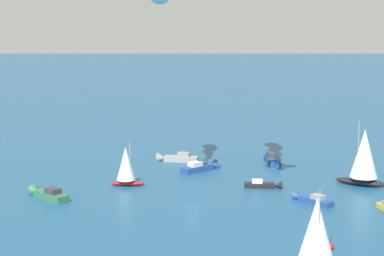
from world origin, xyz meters
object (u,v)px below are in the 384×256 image
object	(u,v)px
sailboat_trailing	(126,166)
motorboat_outer_ring_a	(47,194)
motorboat_near_centre	(265,185)
sailboat_outer_ring_d	(317,232)
sailboat_far_port	(364,157)
motorboat_inshore	(176,158)
marker_buoy	(331,246)
motorboat_ahead	(202,167)
motorboat_mid_cluster	(273,160)
motorboat_outer_ring_c	(311,199)

from	to	relation	value
sailboat_trailing	motorboat_outer_ring_a	size ratio (longest dim) A/B	0.91
motorboat_near_centre	sailboat_outer_ring_d	distance (m)	46.11
sailboat_far_port	motorboat_inshore	world-z (taller)	sailboat_far_port
marker_buoy	motorboat_ahead	bearing A→B (deg)	-88.79
motorboat_near_centre	sailboat_trailing	bearing A→B (deg)	-21.98
motorboat_outer_ring_a	marker_buoy	distance (m)	58.84
motorboat_inshore	motorboat_ahead	world-z (taller)	motorboat_inshore
motorboat_near_centre	motorboat_mid_cluster	xyz separation A→B (m)	(-12.28, -21.86, 0.23)
motorboat_ahead	motorboat_outer_ring_a	bearing A→B (deg)	20.34
sailboat_outer_ring_d	motorboat_outer_ring_c	bearing A→B (deg)	-117.86
motorboat_mid_cluster	motorboat_outer_ring_c	distance (m)	36.50
motorboat_outer_ring_c	marker_buoy	world-z (taller)	motorboat_outer_ring_c
sailboat_trailing	motorboat_mid_cluster	bearing A→B (deg)	-165.33
motorboat_inshore	marker_buoy	xyz separation A→B (m)	(-4.24, 70.10, -0.46)
motorboat_inshore	motorboat_ahead	bearing A→B (deg)	103.91
sailboat_far_port	sailboat_outer_ring_d	size ratio (longest dim) A/B	1.20
motorboat_near_centre	marker_buoy	distance (m)	38.24
sailboat_far_port	sailboat_outer_ring_d	bearing A→B (deg)	49.35
sailboat_trailing	motorboat_ahead	world-z (taller)	sailboat_trailing
sailboat_far_port	motorboat_ahead	xyz separation A→B (m)	(28.78, -24.95, -5.60)
sailboat_trailing	motorboat_outer_ring_a	xyz separation A→B (m)	(17.46, 5.20, -3.57)
sailboat_far_port	motorboat_ahead	distance (m)	38.50
motorboat_mid_cluster	sailboat_outer_ring_d	distance (m)	70.63
motorboat_outer_ring_c	sailboat_outer_ring_d	size ratio (longest dim) A/B	0.77
sailboat_trailing	motorboat_outer_ring_a	bearing A→B (deg)	16.59
motorboat_outer_ring_c	sailboat_outer_ring_d	world-z (taller)	sailboat_outer_ring_d
motorboat_near_centre	motorboat_outer_ring_c	size ratio (longest dim) A/B	0.90
sailboat_trailing	motorboat_outer_ring_c	xyz separation A→B (m)	(-31.66, 24.92, -3.72)
motorboat_outer_ring_a	motorboat_near_centre	bearing A→B (deg)	172.35
motorboat_ahead	motorboat_outer_ring_c	world-z (taller)	motorboat_ahead
motorboat_ahead	sailboat_outer_ring_d	bearing A→B (deg)	85.52
sailboat_trailing	motorboat_mid_cluster	xyz separation A→B (m)	(-40.30, -10.55, -3.55)
sailboat_far_port	sailboat_outer_ring_d	xyz separation A→B (m)	(33.82, 39.39, -1.09)
motorboat_ahead	motorboat_mid_cluster	size ratio (longest dim) A/B	0.97
motorboat_outer_ring_c	sailboat_outer_ring_d	bearing A→B (deg)	62.14
sailboat_far_port	sailboat_outer_ring_d	distance (m)	51.93
motorboat_inshore	motorboat_outer_ring_a	distance (m)	43.77
motorboat_outer_ring_a	sailboat_trailing	bearing A→B (deg)	-163.41
motorboat_outer_ring_a	motorboat_mid_cluster	bearing A→B (deg)	-164.75
motorboat_inshore	sailboat_far_port	bearing A→B (deg)	130.58
sailboat_outer_ring_d	motorboat_near_centre	bearing A→B (deg)	-105.81
motorboat_near_centre	motorboat_mid_cluster	bearing A→B (deg)	-119.33
motorboat_ahead	motorboat_outer_ring_a	xyz separation A→B (m)	(38.03, 14.10, -0.01)
sailboat_trailing	sailboat_outer_ring_d	xyz separation A→B (m)	(-15.53, 55.44, 0.94)
motorboat_near_centre	motorboat_ahead	distance (m)	21.54
sailboat_far_port	motorboat_inshore	distance (m)	49.19
sailboat_far_port	motorboat_outer_ring_a	size ratio (longest dim) A/B	1.32
sailboat_trailing	motorboat_ahead	bearing A→B (deg)	-156.61
sailboat_outer_ring_d	motorboat_outer_ring_a	bearing A→B (deg)	-56.71
sailboat_far_port	marker_buoy	distance (m)	43.41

